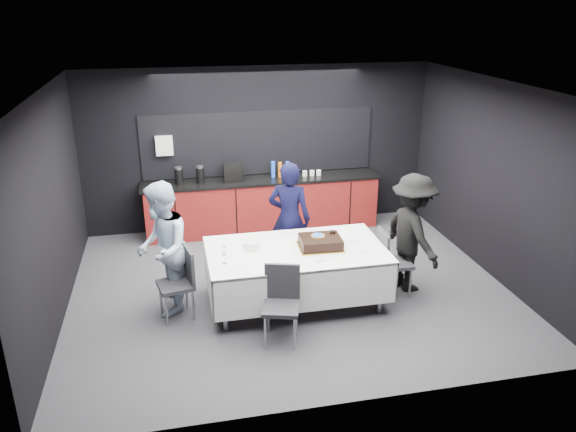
% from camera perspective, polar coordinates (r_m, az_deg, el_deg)
% --- Properties ---
extents(ground, '(6.00, 6.00, 0.00)m').
position_cam_1_polar(ground, '(8.02, 0.15, -7.27)').
color(ground, '#414045').
rests_on(ground, ground).
extents(room_shell, '(6.04, 5.04, 2.82)m').
position_cam_1_polar(room_shell, '(7.31, 0.17, 5.64)').
color(room_shell, white).
rests_on(room_shell, ground).
extents(kitchenette, '(4.10, 0.64, 2.05)m').
position_cam_1_polar(kitchenette, '(9.79, -2.70, 1.60)').
color(kitchenette, maroon).
rests_on(kitchenette, ground).
extents(party_table, '(2.32, 1.32, 0.78)m').
position_cam_1_polar(party_table, '(7.38, 0.82, -4.34)').
color(party_table, '#99999E').
rests_on(party_table, ground).
extents(cake_assembly, '(0.59, 0.49, 0.18)m').
position_cam_1_polar(cake_assembly, '(7.35, 3.32, -2.67)').
color(cake_assembly, gold).
rests_on(cake_assembly, party_table).
extents(plate_stack, '(0.22, 0.22, 0.10)m').
position_cam_1_polar(plate_stack, '(7.32, -3.75, -2.97)').
color(plate_stack, white).
rests_on(plate_stack, party_table).
extents(loose_plate_near, '(0.18, 0.18, 0.01)m').
position_cam_1_polar(loose_plate_near, '(6.92, -1.34, -4.86)').
color(loose_plate_near, white).
rests_on(loose_plate_near, party_table).
extents(loose_plate_right_a, '(0.19, 0.19, 0.01)m').
position_cam_1_polar(loose_plate_right_a, '(7.60, 6.57, -2.50)').
color(loose_plate_right_a, white).
rests_on(loose_plate_right_a, party_table).
extents(loose_plate_right_b, '(0.21, 0.21, 0.01)m').
position_cam_1_polar(loose_plate_right_b, '(7.35, 7.62, -3.40)').
color(loose_plate_right_b, white).
rests_on(loose_plate_right_b, party_table).
extents(loose_plate_far, '(0.21, 0.21, 0.01)m').
position_cam_1_polar(loose_plate_far, '(7.73, 0.03, -1.95)').
color(loose_plate_far, white).
rests_on(loose_plate_far, party_table).
extents(fork_pile, '(0.16, 0.13, 0.02)m').
position_cam_1_polar(fork_pile, '(7.01, 3.13, -4.46)').
color(fork_pile, white).
rests_on(fork_pile, party_table).
extents(champagne_flute, '(0.06, 0.06, 0.22)m').
position_cam_1_polar(champagne_flute, '(6.90, -6.53, -3.63)').
color(champagne_flute, white).
rests_on(champagne_flute, party_table).
extents(chair_left, '(0.50, 0.50, 0.92)m').
position_cam_1_polar(chair_left, '(7.24, -10.79, -6.21)').
color(chair_left, '#2A2A2F').
rests_on(chair_left, ground).
extents(chair_right, '(0.44, 0.44, 0.92)m').
position_cam_1_polar(chair_right, '(7.77, 10.31, -4.20)').
color(chair_right, '#2A2A2F').
rests_on(chair_right, ground).
extents(chair_near, '(0.52, 0.52, 0.92)m').
position_cam_1_polar(chair_near, '(6.67, -0.66, -8.33)').
color(chair_near, '#2A2A2F').
rests_on(chair_near, ground).
extents(person_center, '(0.73, 0.63, 1.70)m').
position_cam_1_polar(person_center, '(8.11, 0.13, -0.28)').
color(person_center, black).
rests_on(person_center, ground).
extents(person_left, '(0.70, 0.88, 1.74)m').
position_cam_1_polar(person_left, '(7.28, -12.64, -3.29)').
color(person_left, silver).
rests_on(person_left, ground).
extents(person_right, '(0.81, 1.17, 1.66)m').
position_cam_1_polar(person_right, '(7.86, 12.49, -1.69)').
color(person_right, black).
rests_on(person_right, ground).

